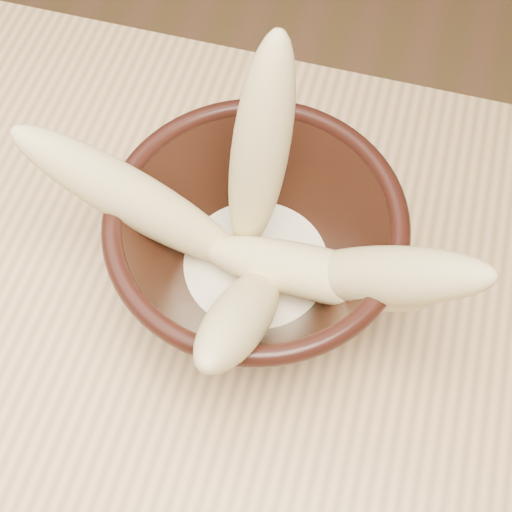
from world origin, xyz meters
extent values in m
cube|color=#E1B57C|center=(0.00, 0.00, 0.73)|extent=(1.20, 0.80, 0.04)
cylinder|color=black|center=(0.16, 0.15, 0.76)|extent=(0.09, 0.09, 0.01)
cylinder|color=black|center=(0.16, 0.15, 0.78)|extent=(0.09, 0.09, 0.01)
torus|color=black|center=(0.16, 0.15, 0.86)|extent=(0.21, 0.21, 0.01)
cylinder|color=#F5EAC5|center=(0.16, 0.15, 0.79)|extent=(0.12, 0.12, 0.02)
ellipsoid|color=#F5DA90|center=(0.15, 0.18, 0.89)|extent=(0.06, 0.09, 0.20)
ellipsoid|color=#F5DA90|center=(0.07, 0.14, 0.86)|extent=(0.18, 0.05, 0.16)
ellipsoid|color=#F5DA90|center=(0.24, 0.13, 0.86)|extent=(0.16, 0.08, 0.16)
ellipsoid|color=#F5DA90|center=(0.20, 0.13, 0.83)|extent=(0.18, 0.05, 0.07)
ellipsoid|color=#F5DA90|center=(0.17, 0.08, 0.85)|extent=(0.05, 0.15, 0.15)
camera|label=1|loc=(0.22, -0.10, 1.28)|focal=50.00mm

